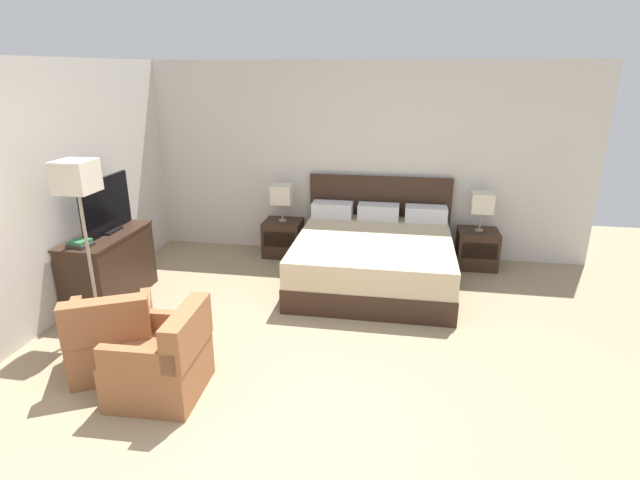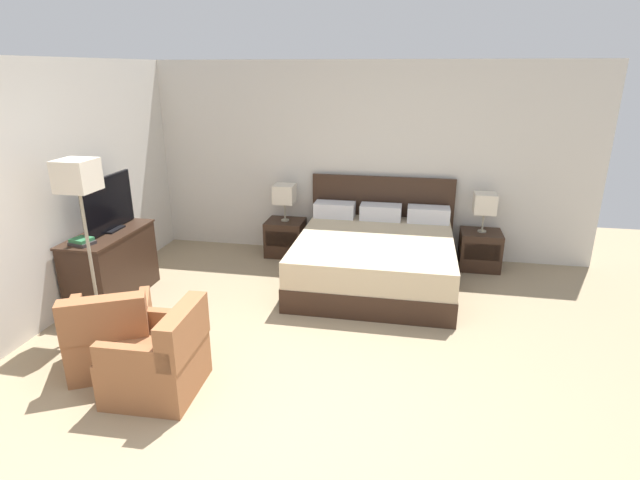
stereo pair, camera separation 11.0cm
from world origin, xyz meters
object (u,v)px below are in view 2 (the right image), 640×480
at_px(book_blue_cover, 82,240).
at_px(floor_lamp, 79,188).
at_px(table_lamp_right, 485,204).
at_px(dresser, 112,265).
at_px(bed, 375,257).
at_px(table_lamp_left, 284,194).
at_px(armchair_by_window, 111,337).
at_px(nightstand_left, 286,238).
at_px(tv, 108,205).
at_px(book_red_cover, 82,243).
at_px(armchair_companion, 160,360).
at_px(nightstand_right, 480,250).

distance_m(book_blue_cover, floor_lamp, 0.74).
height_order(table_lamp_right, dresser, table_lamp_right).
relative_size(bed, table_lamp_right, 3.97).
height_order(table_lamp_left, book_blue_cover, table_lamp_left).
xyz_separation_m(bed, table_lamp_left, (-1.32, 0.71, 0.56)).
bearing_deg(armchair_by_window, bed, 47.43).
xyz_separation_m(nightstand_left, tv, (-1.58, -1.65, 0.84)).
height_order(table_lamp_left, book_red_cover, table_lamp_left).
bearing_deg(floor_lamp, armchair_by_window, -47.93).
bearing_deg(floor_lamp, table_lamp_left, 61.61).
distance_m(table_lamp_left, table_lamp_right, 2.65).
distance_m(table_lamp_left, tv, 2.29).
height_order(armchair_by_window, armchair_companion, same).
height_order(table_lamp_right, floor_lamp, floor_lamp).
distance_m(bed, nightstand_left, 1.50).
bearing_deg(bed, armchair_companion, -120.51).
bearing_deg(tv, table_lamp_right, 21.33).
bearing_deg(floor_lamp, table_lamp_right, 31.57).
distance_m(bed, table_lamp_right, 1.60).
bearing_deg(table_lamp_left, nightstand_left, -90.00).
bearing_deg(book_red_cover, dresser, 87.28).
xyz_separation_m(bed, table_lamp_right, (1.32, 0.71, 0.56)).
xyz_separation_m(armchair_companion, floor_lamp, (-1.13, 0.85, 1.18)).
relative_size(dresser, tv, 1.30).
bearing_deg(book_blue_cover, tv, 87.44).
height_order(dresser, armchair_by_window, dresser).
distance_m(table_lamp_right, armchair_by_window, 4.61).
relative_size(table_lamp_right, tv, 0.57).
bearing_deg(floor_lamp, book_red_cover, 134.66).
distance_m(armchair_by_window, floor_lamp, 1.41).
distance_m(tv, floor_lamp, 0.91).
relative_size(book_blue_cover, armchair_by_window, 0.20).
bearing_deg(book_red_cover, armchair_companion, -38.76).
bearing_deg(bed, table_lamp_left, 151.66).
distance_m(nightstand_right, tv, 4.61).
distance_m(tv, armchair_by_window, 1.77).
height_order(book_red_cover, floor_lamp, floor_lamp).
xyz_separation_m(dresser, book_blue_cover, (-0.02, -0.40, 0.43)).
bearing_deg(dresser, tv, 88.43).
height_order(armchair_companion, floor_lamp, floor_lamp).
bearing_deg(dresser, table_lamp_left, 47.81).
bearing_deg(book_blue_cover, table_lamp_left, 53.30).
xyz_separation_m(book_blue_cover, armchair_by_window, (0.81, -0.87, -0.56)).
distance_m(nightstand_left, book_blue_cover, 2.74).
height_order(table_lamp_right, book_red_cover, table_lamp_right).
relative_size(book_red_cover, floor_lamp, 0.13).
xyz_separation_m(armchair_by_window, floor_lamp, (-0.52, 0.58, 1.18)).
bearing_deg(armchair_by_window, nightstand_left, 75.28).
bearing_deg(tv, dresser, -91.57).
relative_size(dresser, floor_lamp, 0.67).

